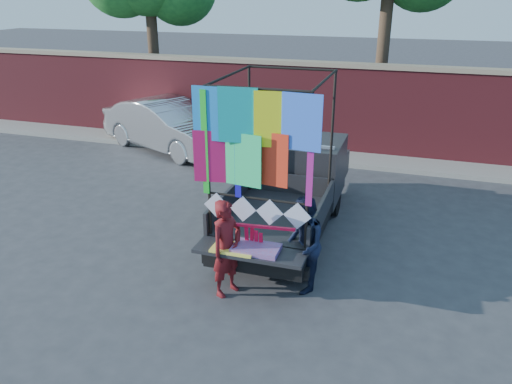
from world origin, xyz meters
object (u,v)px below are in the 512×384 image
(man, at_px, (303,245))
(pickup_truck, at_px, (294,185))
(sedan, at_px, (168,125))
(woman, at_px, (227,248))

(man, bearing_deg, pickup_truck, 178.04)
(pickup_truck, height_order, sedan, pickup_truck)
(woman, bearing_deg, pickup_truck, 16.56)
(sedan, relative_size, man, 2.85)
(sedan, relative_size, woman, 2.85)
(sedan, height_order, woman, woman)
(sedan, distance_m, man, 8.26)
(pickup_truck, xyz_separation_m, sedan, (-4.75, 3.74, -0.07))
(woman, height_order, man, woman)
(sedan, height_order, man, man)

